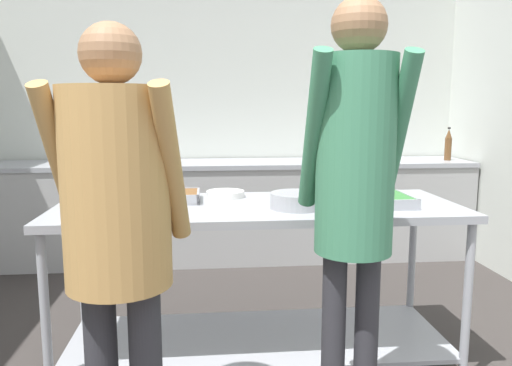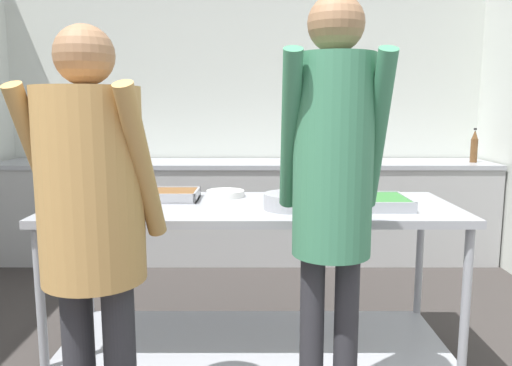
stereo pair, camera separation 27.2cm
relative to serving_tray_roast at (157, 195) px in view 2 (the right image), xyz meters
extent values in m
cube|color=silver|center=(0.46, 2.14, 0.42)|extent=(4.61, 0.06, 2.65)
cube|color=#A8A8A8|center=(0.46, 1.77, -0.47)|extent=(4.45, 0.62, 0.86)
cube|color=#9EA0A8|center=(0.46, 1.77, -0.02)|extent=(4.45, 0.65, 0.04)
cube|color=black|center=(1.15, 1.77, -0.02)|extent=(0.42, 0.39, 0.02)
cube|color=#9EA0A8|center=(0.55, -0.14, -0.05)|extent=(2.12, 0.78, 0.04)
cube|color=#9EA0A8|center=(0.55, -0.14, -0.78)|extent=(2.04, 0.70, 0.02)
cylinder|color=#9EA0A8|center=(-0.46, -0.47, -0.48)|extent=(0.04, 0.04, 0.84)
cylinder|color=#9EA0A8|center=(1.56, -0.47, -0.48)|extent=(0.04, 0.04, 0.84)
cylinder|color=#9EA0A8|center=(-0.46, 0.20, -0.48)|extent=(0.04, 0.04, 0.84)
cylinder|color=#9EA0A8|center=(1.56, 0.20, -0.48)|extent=(0.04, 0.04, 0.84)
cube|color=#9EA0A8|center=(0.00, 0.00, -0.02)|extent=(0.49, 0.26, 0.01)
cube|color=brown|center=(0.00, 0.00, 0.01)|extent=(0.46, 0.24, 0.04)
cube|color=#9EA0A8|center=(0.00, -0.13, 0.00)|extent=(0.49, 0.01, 0.05)
cube|color=#9EA0A8|center=(0.00, 0.13, 0.00)|extent=(0.49, 0.01, 0.05)
cube|color=#9EA0A8|center=(-0.24, 0.00, 0.00)|extent=(0.01, 0.26, 0.05)
cube|color=#9EA0A8|center=(0.24, 0.00, 0.00)|extent=(0.01, 0.26, 0.05)
cylinder|color=white|center=(0.39, 0.10, -0.02)|extent=(0.22, 0.22, 0.01)
cylinder|color=white|center=(0.39, 0.10, -0.01)|extent=(0.22, 0.22, 0.01)
cylinder|color=white|center=(0.39, 0.10, 0.00)|extent=(0.22, 0.22, 0.01)
cylinder|color=#9EA0A8|center=(0.74, -0.25, 0.01)|extent=(0.27, 0.27, 0.08)
cylinder|color=beige|center=(0.74, -0.25, 0.05)|extent=(0.24, 0.24, 0.01)
cylinder|color=black|center=(0.95, -0.25, 0.04)|extent=(0.14, 0.02, 0.02)
cube|color=#9EA0A8|center=(1.16, -0.20, -0.02)|extent=(0.37, 0.34, 0.01)
cube|color=#387A38|center=(1.16, -0.20, 0.01)|extent=(0.34, 0.31, 0.04)
cube|color=#9EA0A8|center=(1.16, -0.36, 0.00)|extent=(0.37, 0.01, 0.05)
cube|color=#9EA0A8|center=(1.16, -0.04, 0.00)|extent=(0.37, 0.01, 0.05)
cube|color=#9EA0A8|center=(0.99, -0.20, 0.00)|extent=(0.01, 0.34, 0.05)
cube|color=#9EA0A8|center=(1.34, -0.20, 0.00)|extent=(0.01, 0.34, 0.05)
cylinder|color=tan|center=(-0.22, -0.93, 0.29)|extent=(0.13, 0.32, 0.57)
cylinder|color=tan|center=(0.17, -1.01, 0.29)|extent=(0.13, 0.32, 0.57)
cylinder|color=tan|center=(-0.03, -0.97, 0.21)|extent=(0.37, 0.37, 0.70)
sphere|color=#8C6647|center=(-0.03, -0.97, 0.66)|extent=(0.21, 0.21, 0.21)
cylinder|color=#2D2D33|center=(0.79, -0.86, -0.49)|extent=(0.10, 0.10, 0.82)
cylinder|color=#2D2D33|center=(0.92, -0.86, -0.49)|extent=(0.10, 0.10, 0.82)
cylinder|color=#3D7F5B|center=(0.69, -0.86, 0.39)|extent=(0.08, 0.34, 0.61)
cylinder|color=#3D7F5B|center=(1.02, -0.86, 0.39)|extent=(0.08, 0.34, 0.61)
cylinder|color=#3D7F5B|center=(0.86, -0.86, 0.30)|extent=(0.30, 0.30, 0.76)
sphere|color=#8C6647|center=(0.86, -0.86, 0.79)|extent=(0.21, 0.21, 0.21)
cylinder|color=brown|center=(2.51, 1.71, 0.10)|extent=(0.06, 0.06, 0.21)
cone|color=brown|center=(2.51, 1.71, 0.25)|extent=(0.06, 0.06, 0.08)
cylinder|color=black|center=(2.51, 1.71, 0.29)|extent=(0.03, 0.03, 0.02)
camera|label=1|loc=(0.29, -2.72, 0.49)|focal=35.00mm
camera|label=2|loc=(0.57, -2.73, 0.49)|focal=35.00mm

